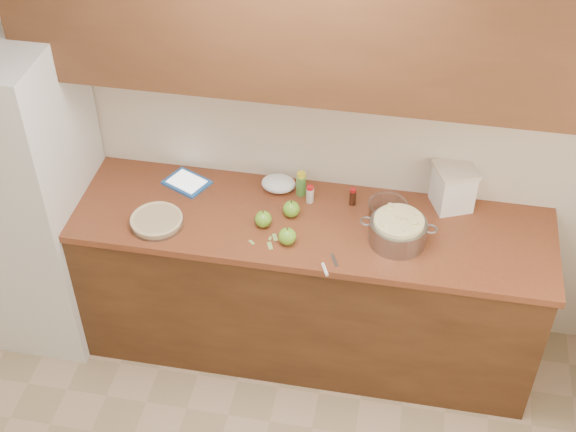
% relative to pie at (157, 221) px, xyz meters
% --- Properties ---
extents(room_shell, '(3.60, 3.60, 3.60)m').
position_rel_pie_xyz_m(room_shell, '(0.64, -1.31, 0.36)').
color(room_shell, tan).
rests_on(room_shell, ground).
extents(counter_run, '(2.64, 0.68, 0.92)m').
position_rel_pie_xyz_m(counter_run, '(0.64, 0.16, -0.48)').
color(counter_run, '#533017').
rests_on(counter_run, ground).
extents(upper_cabinets, '(2.60, 0.34, 0.70)m').
position_rel_pie_xyz_m(upper_cabinets, '(0.64, 0.32, 1.01)').
color(upper_cabinets, '#5A321B').
rests_on(upper_cabinets, room_shell).
extents(fridge, '(0.70, 0.70, 1.80)m').
position_rel_pie_xyz_m(fridge, '(-0.80, 0.13, -0.04)').
color(fridge, silver).
rests_on(fridge, ground).
extents(pie, '(0.27, 0.27, 0.04)m').
position_rel_pie_xyz_m(pie, '(0.00, 0.00, 0.00)').
color(pie, silver).
rests_on(pie, counter_run).
extents(colander, '(0.37, 0.28, 0.14)m').
position_rel_pie_xyz_m(colander, '(1.18, 0.09, 0.04)').
color(colander, gray).
rests_on(colander, counter_run).
extents(flour_canister, '(0.25, 0.25, 0.24)m').
position_rel_pie_xyz_m(flour_canister, '(1.43, 0.42, 0.10)').
color(flour_canister, white).
rests_on(flour_canister, counter_run).
extents(tablet, '(0.27, 0.24, 0.02)m').
position_rel_pie_xyz_m(tablet, '(0.06, 0.34, -0.01)').
color(tablet, '#255FB4').
rests_on(tablet, counter_run).
extents(paring_knife, '(0.08, 0.16, 0.02)m').
position_rel_pie_xyz_m(paring_knife, '(0.88, -0.16, -0.02)').
color(paring_knife, gray).
rests_on(paring_knife, counter_run).
extents(lemon_bottle, '(0.05, 0.05, 0.14)m').
position_rel_pie_xyz_m(lemon_bottle, '(0.67, 0.36, 0.04)').
color(lemon_bottle, '#4C8C38').
rests_on(lemon_bottle, counter_run).
extents(cinnamon_shaker, '(0.04, 0.04, 0.10)m').
position_rel_pie_xyz_m(cinnamon_shaker, '(0.72, 0.31, 0.02)').
color(cinnamon_shaker, beige).
rests_on(cinnamon_shaker, counter_run).
extents(vanilla_bottle, '(0.03, 0.03, 0.10)m').
position_rel_pie_xyz_m(vanilla_bottle, '(0.94, 0.33, 0.02)').
color(vanilla_bottle, black).
rests_on(vanilla_bottle, counter_run).
extents(mixing_bowl, '(0.20, 0.20, 0.08)m').
position_rel_pie_xyz_m(mixing_bowl, '(1.12, 0.28, 0.02)').
color(mixing_bowl, silver).
rests_on(mixing_bowl, counter_run).
extents(paper_towel, '(0.21, 0.19, 0.07)m').
position_rel_pie_xyz_m(paper_towel, '(0.54, 0.38, 0.01)').
color(paper_towel, white).
rests_on(paper_towel, counter_run).
extents(apple_left, '(0.08, 0.08, 0.10)m').
position_rel_pie_xyz_m(apple_left, '(0.52, 0.09, 0.02)').
color(apple_left, '#68A826').
rests_on(apple_left, counter_run).
extents(apple_center, '(0.09, 0.09, 0.10)m').
position_rel_pie_xyz_m(apple_center, '(0.65, 0.19, 0.02)').
color(apple_center, '#68A826').
rests_on(apple_center, counter_run).
extents(apple_front, '(0.09, 0.09, 0.10)m').
position_rel_pie_xyz_m(apple_front, '(0.66, -0.02, 0.02)').
color(apple_front, '#68A826').
rests_on(apple_front, counter_run).
extents(peel_a, '(0.01, 0.03, 0.00)m').
position_rel_pie_xyz_m(peel_a, '(0.58, -0.00, -0.02)').
color(peel_a, '#90B256').
rests_on(peel_a, counter_run).
extents(peel_b, '(0.04, 0.03, 0.00)m').
position_rel_pie_xyz_m(peel_b, '(0.49, -0.05, -0.02)').
color(peel_b, '#90B256').
rests_on(peel_b, counter_run).
extents(peel_c, '(0.04, 0.06, 0.00)m').
position_rel_pie_xyz_m(peel_c, '(0.58, -0.05, -0.02)').
color(peel_c, '#90B256').
rests_on(peel_c, counter_run).
extents(peel_d, '(0.04, 0.05, 0.00)m').
position_rel_pie_xyz_m(peel_d, '(0.60, 0.01, -0.02)').
color(peel_d, '#90B256').
rests_on(peel_d, counter_run).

